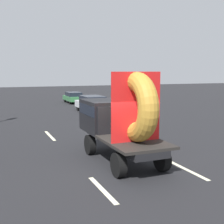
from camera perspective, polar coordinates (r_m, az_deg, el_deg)
The scene contains 8 objects.
ground_plane at distance 11.56m, azimuth 2.60°, elevation -10.09°, with size 120.00×120.00×0.00m, color black.
flatbed_truck at distance 11.96m, azimuth 1.28°, elevation -1.11°, with size 2.02×4.95×3.53m.
distant_sedan at distance 25.89m, azimuth -3.78°, elevation 1.63°, with size 1.89×4.40×1.43m.
lane_dash_left_near at distance 9.32m, azimuth -1.84°, elevation -14.55°, with size 2.23×0.16×0.01m, color beige.
lane_dash_left_far at distance 16.95m, azimuth -11.74°, elevation -4.43°, with size 2.58×0.16×0.01m, color beige.
lane_dash_right_near at distance 11.52m, azimuth 13.48°, elevation -10.35°, with size 2.77×0.16×0.01m, color beige.
lane_dash_right_far at distance 18.55m, azimuth -1.53°, elevation -3.21°, with size 2.75×0.16×0.01m, color beige.
oncoming_car at distance 33.84m, azimuth -7.35°, elevation 2.83°, with size 1.59×3.72×1.21m.
Camera 1 is at (-4.68, -9.95, 3.55)m, focal length 48.00 mm.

